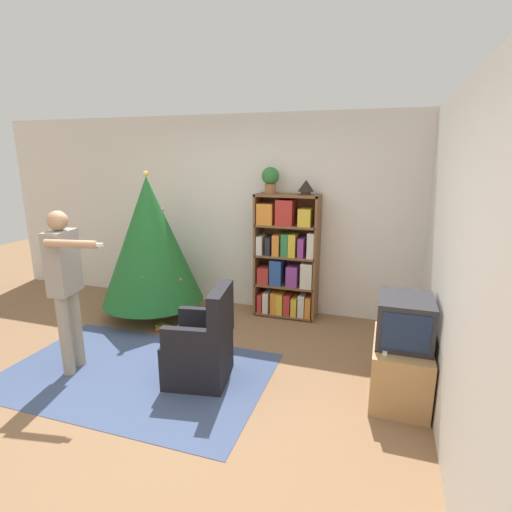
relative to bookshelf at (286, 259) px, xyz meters
name	(u,v)px	position (x,y,z in m)	size (l,w,h in m)	color
ground_plane	(178,389)	(-0.51, -2.01, -0.77)	(14.00, 14.00, 0.00)	#846042
wall_back	(255,214)	(-0.51, 0.25, 0.53)	(8.00, 0.10, 2.60)	silver
wall_right	(464,274)	(1.71, -2.01, 0.53)	(0.10, 8.00, 2.60)	silver
area_rug	(136,373)	(-1.03, -1.90, -0.77)	(2.56, 1.63, 0.01)	#3D4C70
bookshelf	(286,259)	(0.00, 0.00, 0.00)	(0.81, 0.34, 1.61)	brown
tv_stand	(400,369)	(1.40, -1.48, -0.52)	(0.48, 0.79, 0.51)	tan
television	(405,320)	(1.40, -1.49, -0.06)	(0.45, 0.53, 0.40)	#28282D
game_remote	(385,351)	(1.26, -1.72, -0.25)	(0.04, 0.12, 0.02)	white
christmas_tree	(150,241)	(-1.64, -0.57, 0.25)	(1.29, 1.29, 1.89)	#4C3323
armchair	(202,348)	(-0.36, -1.78, -0.45)	(0.65, 0.65, 0.92)	black
standing_person	(65,279)	(-1.65, -2.01, 0.17)	(0.68, 0.46, 1.59)	#9E937F
potted_plant	(270,178)	(-0.23, 0.01, 1.02)	(0.22, 0.22, 0.33)	#935B38
table_lamp	(306,186)	(0.23, 0.01, 0.93)	(0.20, 0.20, 0.18)	#473828
book_pile_near_tree	(165,328)	(-1.30, -0.91, -0.75)	(0.24, 0.17, 0.05)	orange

